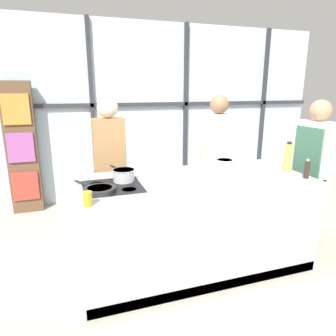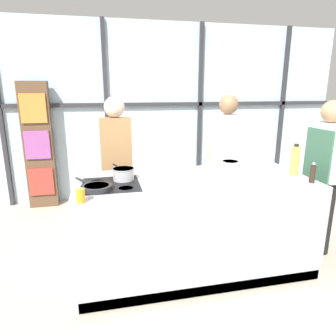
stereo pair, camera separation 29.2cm
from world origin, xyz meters
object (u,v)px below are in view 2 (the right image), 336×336
(white_plate, at_px, (240,171))
(mixing_bowl, at_px, (230,164))
(pepper_grinder, at_px, (313,173))
(oil_bottle, at_px, (295,160))
(saucepan, at_px, (123,174))
(frying_pan, at_px, (96,187))
(chef, at_px, (324,169))
(spectator_center_left, at_px, (226,154))
(spectator_far_left, at_px, (116,156))
(juice_glass_near, at_px, (81,196))

(white_plate, bearing_deg, mixing_bowl, 96.56)
(white_plate, xyz_separation_m, pepper_grinder, (0.48, -0.51, 0.08))
(pepper_grinder, bearing_deg, oil_bottle, 92.14)
(saucepan, bearing_deg, white_plate, 2.35)
(frying_pan, height_order, pepper_grinder, pepper_grinder)
(chef, bearing_deg, mixing_bowl, 69.67)
(spectator_center_left, bearing_deg, mixing_bowl, 71.99)
(chef, relative_size, spectator_far_left, 0.98)
(frying_pan, bearing_deg, chef, 3.54)
(chef, xyz_separation_m, frying_pan, (-2.40, -0.15, 0.01))
(oil_bottle, relative_size, pepper_grinder, 1.64)
(white_plate, bearing_deg, saucepan, -177.65)
(mixing_bowl, height_order, juice_glass_near, juice_glass_near)
(spectator_center_left, bearing_deg, chef, 132.71)
(spectator_center_left, height_order, mixing_bowl, spectator_center_left)
(spectator_center_left, xyz_separation_m, juice_glass_near, (-1.74, -1.28, 0.01))
(mixing_bowl, bearing_deg, spectator_center_left, 71.99)
(frying_pan, bearing_deg, juice_glass_near, -111.24)
(spectator_far_left, height_order, white_plate, spectator_far_left)
(spectator_far_left, bearing_deg, frying_pan, 77.25)
(spectator_center_left, distance_m, white_plate, 0.71)
(chef, distance_m, mixing_bowl, 1.00)
(mixing_bowl, relative_size, juice_glass_near, 1.93)
(spectator_center_left, bearing_deg, oil_bottle, 109.65)
(spectator_far_left, distance_m, mixing_bowl, 1.33)
(frying_pan, height_order, white_plate, frying_pan)
(spectator_far_left, distance_m, frying_pan, 1.02)
(spectator_far_left, distance_m, juice_glass_near, 1.32)
(spectator_center_left, relative_size, saucepan, 4.59)
(saucepan, height_order, white_plate, saucepan)
(frying_pan, distance_m, juice_glass_near, 0.31)
(oil_bottle, distance_m, juice_glass_near, 2.10)
(saucepan, distance_m, juice_glass_near, 0.65)
(mixing_bowl, relative_size, pepper_grinder, 1.10)
(white_plate, distance_m, juice_glass_near, 1.70)
(white_plate, distance_m, oil_bottle, 0.55)
(white_plate, distance_m, pepper_grinder, 0.71)
(pepper_grinder, bearing_deg, spectator_center_left, 105.98)
(saucepan, relative_size, mixing_bowl, 1.75)
(chef, height_order, pepper_grinder, chef)
(spectator_far_left, relative_size, oil_bottle, 5.32)
(spectator_center_left, bearing_deg, spectator_far_left, 0.00)
(frying_pan, xyz_separation_m, saucepan, (0.25, 0.25, 0.04))
(saucepan, bearing_deg, pepper_grinder, -15.03)
(saucepan, bearing_deg, spectator_far_left, 92.15)
(chef, height_order, spectator_center_left, spectator_center_left)
(spectator_center_left, relative_size, juice_glass_near, 15.54)
(oil_bottle, xyz_separation_m, pepper_grinder, (0.01, -0.27, -0.06))
(white_plate, bearing_deg, frying_pan, -168.70)
(spectator_far_left, distance_m, pepper_grinder, 2.12)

